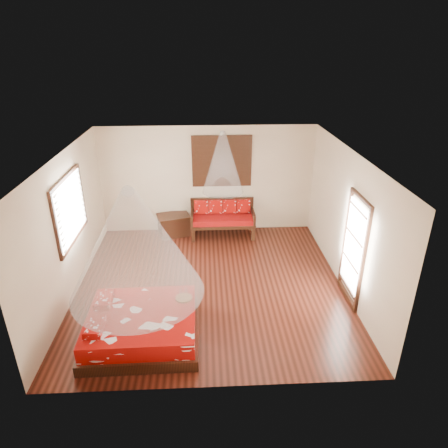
{
  "coord_description": "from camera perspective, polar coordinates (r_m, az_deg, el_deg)",
  "views": [
    {
      "loc": [
        -0.08,
        -7.13,
        4.7
      ],
      "look_at": [
        0.31,
        0.54,
        1.15
      ],
      "focal_mm": 32.0,
      "sensor_mm": 36.0,
      "label": 1
    }
  ],
  "objects": [
    {
      "name": "room",
      "position": [
        7.85,
        -2.08,
        -0.05
      ],
      "size": [
        5.54,
        5.54,
        2.84
      ],
      "color": "black",
      "rests_on": "ground"
    },
    {
      "name": "bed",
      "position": [
        7.18,
        -11.71,
        -14.07
      ],
      "size": [
        1.93,
        1.75,
        0.63
      ],
      "rotation": [
        0.0,
        0.0,
        0.01
      ],
      "color": "black",
      "rests_on": "floor"
    },
    {
      "name": "daybed",
      "position": [
        10.39,
        -0.21,
        1.09
      ],
      "size": [
        1.66,
        0.74,
        0.94
      ],
      "color": "black",
      "rests_on": "floor"
    },
    {
      "name": "storage_chest",
      "position": [
        10.58,
        -7.17,
        -0.09
      ],
      "size": [
        0.94,
        0.79,
        0.55
      ],
      "rotation": [
        0.0,
        0.0,
        0.29
      ],
      "color": "black",
      "rests_on": "floor"
    },
    {
      "name": "shutter_panel",
      "position": [
        10.24,
        -0.32,
        8.95
      ],
      "size": [
        1.52,
        0.06,
        1.32
      ],
      "color": "black",
      "rests_on": "wall_back"
    },
    {
      "name": "window_left",
      "position": [
        8.34,
        -21.1,
        2.0
      ],
      "size": [
        0.1,
        1.74,
        1.34
      ],
      "color": "black",
      "rests_on": "wall_left"
    },
    {
      "name": "glazed_door",
      "position": [
        7.98,
        17.99,
        -3.59
      ],
      "size": [
        0.08,
        1.02,
        2.16
      ],
      "color": "black",
      "rests_on": "floor"
    },
    {
      "name": "wine_tray",
      "position": [
        7.24,
        -5.79,
        -10.14
      ],
      "size": [
        0.3,
        0.3,
        0.24
      ],
      "rotation": [
        0.0,
        0.0,
        0.18
      ],
      "color": "brown",
      "rests_on": "bed"
    },
    {
      "name": "mosquito_net_main",
      "position": [
        6.32,
        -12.81,
        -2.67
      ],
      "size": [
        2.15,
        2.15,
        1.8
      ],
      "primitive_type": "cone",
      "color": "white",
      "rests_on": "ceiling"
    },
    {
      "name": "mosquito_net_daybed",
      "position": [
        9.77,
        -0.19,
        8.77
      ],
      "size": [
        1.02,
        1.02,
        1.5
      ],
      "primitive_type": "cone",
      "color": "white",
      "rests_on": "ceiling"
    }
  ]
}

